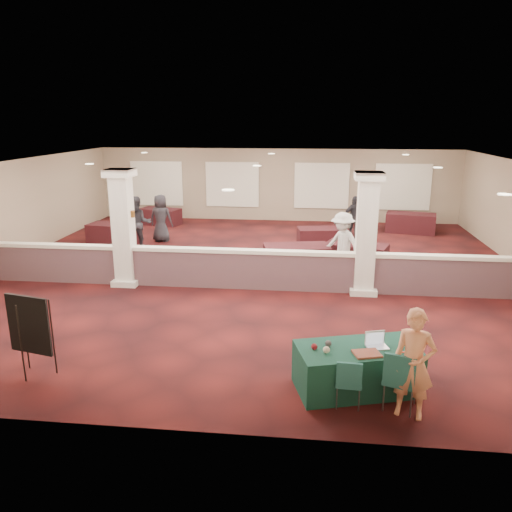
# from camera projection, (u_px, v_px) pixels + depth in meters

# --- Properties ---
(ground) EXTENTS (16.00, 16.00, 0.00)m
(ground) POSITION_uv_depth(u_px,v_px,m) (257.00, 272.00, 15.07)
(ground) COLOR #461211
(ground) RESTS_ON ground
(wall_back) EXTENTS (16.00, 0.04, 3.20)m
(wall_back) POSITION_uv_depth(u_px,v_px,m) (277.00, 185.00, 22.30)
(wall_back) COLOR gray
(wall_back) RESTS_ON ground
(wall_front) EXTENTS (16.00, 0.04, 3.20)m
(wall_front) POSITION_uv_depth(u_px,v_px,m) (195.00, 333.00, 6.98)
(wall_front) COLOR gray
(wall_front) RESTS_ON ground
(wall_left) EXTENTS (0.04, 16.00, 3.20)m
(wall_left) POSITION_uv_depth(u_px,v_px,m) (2.00, 215.00, 15.50)
(wall_left) COLOR gray
(wall_left) RESTS_ON ground
(ceiling) EXTENTS (16.00, 16.00, 0.02)m
(ceiling) POSITION_uv_depth(u_px,v_px,m) (257.00, 165.00, 14.21)
(ceiling) COLOR white
(ceiling) RESTS_ON wall_back
(partition_wall) EXTENTS (15.60, 0.28, 1.10)m
(partition_wall) POSITION_uv_depth(u_px,v_px,m) (251.00, 269.00, 13.48)
(partition_wall) COLOR #583B45
(partition_wall) RESTS_ON ground
(column_left) EXTENTS (0.72, 0.72, 3.20)m
(column_left) POSITION_uv_depth(u_px,v_px,m) (123.00, 227.00, 13.57)
(column_left) COLOR silver
(column_left) RESTS_ON ground
(column_right) EXTENTS (0.72, 0.72, 3.20)m
(column_right) POSITION_uv_depth(u_px,v_px,m) (366.00, 233.00, 12.87)
(column_right) COLOR silver
(column_right) RESTS_ON ground
(sconce_left) EXTENTS (0.12, 0.12, 0.18)m
(sconce_left) POSITION_uv_depth(u_px,v_px,m) (112.00, 214.00, 13.50)
(sconce_left) COLOR brown
(sconce_left) RESTS_ON column_left
(sconce_right) EXTENTS (0.12, 0.12, 0.18)m
(sconce_right) POSITION_uv_depth(u_px,v_px,m) (132.00, 214.00, 13.44)
(sconce_right) COLOR brown
(sconce_right) RESTS_ON column_left
(near_table) EXTENTS (2.22, 1.53, 0.78)m
(near_table) POSITION_uv_depth(u_px,v_px,m) (357.00, 368.00, 8.48)
(near_table) COLOR #0E3628
(near_table) RESTS_ON ground
(conf_chair_main) EXTENTS (0.65, 0.65, 1.02)m
(conf_chair_main) POSITION_uv_depth(u_px,v_px,m) (400.00, 376.00, 7.79)
(conf_chair_main) COLOR #1B4F45
(conf_chair_main) RESTS_ON ground
(conf_chair_side) EXTENTS (0.44, 0.45, 0.84)m
(conf_chair_side) POSITION_uv_depth(u_px,v_px,m) (349.00, 379.00, 7.92)
(conf_chair_side) COLOR #1B4F45
(conf_chair_side) RESTS_ON ground
(easel_board) EXTENTS (0.88, 0.51, 1.52)m
(easel_board) POSITION_uv_depth(u_px,v_px,m) (29.00, 326.00, 8.78)
(easel_board) COLOR black
(easel_board) RESTS_ON ground
(woman) EXTENTS (0.73, 0.59, 1.76)m
(woman) POSITION_uv_depth(u_px,v_px,m) (414.00, 364.00, 7.60)
(woman) COLOR #FFA06E
(woman) RESTS_ON ground
(far_table_front_left) EXTENTS (1.91, 1.15, 0.73)m
(far_table_front_left) POSITION_uv_depth(u_px,v_px,m) (114.00, 234.00, 18.45)
(far_table_front_left) COLOR black
(far_table_front_left) RESTS_ON ground
(far_table_front_center) EXTENTS (2.11, 1.36, 0.79)m
(far_table_front_center) POSITION_uv_depth(u_px,v_px,m) (296.00, 258.00, 15.12)
(far_table_front_center) COLOR black
(far_table_front_center) RESTS_ON ground
(far_table_front_right) EXTENTS (2.05, 1.49, 0.75)m
(far_table_front_right) POSITION_uv_depth(u_px,v_px,m) (356.00, 255.00, 15.50)
(far_table_front_right) COLOR black
(far_table_front_right) RESTS_ON ground
(far_table_back_left) EXTENTS (1.89, 1.29, 0.70)m
(far_table_back_left) POSITION_uv_depth(u_px,v_px,m) (160.00, 217.00, 21.73)
(far_table_back_left) COLOR black
(far_table_back_left) RESTS_ON ground
(far_table_back_center) EXTENTS (1.86, 1.16, 0.70)m
(far_table_back_center) POSITION_uv_depth(u_px,v_px,m) (322.00, 238.00, 17.88)
(far_table_back_center) COLOR black
(far_table_back_center) RESTS_ON ground
(far_table_back_right) EXTENTS (2.08, 1.35, 0.78)m
(far_table_back_right) POSITION_uv_depth(u_px,v_px,m) (410.00, 223.00, 20.23)
(far_table_back_right) COLOR black
(far_table_back_right) RESTS_ON ground
(attendee_a) EXTENTS (1.05, 0.81, 1.92)m
(attendee_a) POSITION_uv_depth(u_px,v_px,m) (138.00, 224.00, 17.22)
(attendee_a) COLOR black
(attendee_a) RESTS_ON ground
(attendee_b) EXTENTS (1.26, 1.22, 1.88)m
(attendee_b) POSITION_uv_depth(u_px,v_px,m) (342.00, 244.00, 14.55)
(attendee_b) COLOR #BABAB6
(attendee_b) RESTS_ON ground
(attendee_c) EXTENTS (1.08, 0.85, 1.66)m
(attendee_c) POSITION_uv_depth(u_px,v_px,m) (354.00, 218.00, 19.02)
(attendee_c) COLOR black
(attendee_c) RESTS_ON ground
(attendee_d) EXTENTS (0.92, 0.56, 1.77)m
(attendee_d) POSITION_uv_depth(u_px,v_px,m) (161.00, 218.00, 18.61)
(attendee_d) COLOR black
(attendee_d) RESTS_ON ground
(laptop_base) EXTENTS (0.40, 0.33, 0.02)m
(laptop_base) POSITION_uv_depth(u_px,v_px,m) (377.00, 347.00, 8.38)
(laptop_base) COLOR silver
(laptop_base) RESTS_ON near_table
(laptop_screen) EXTENTS (0.34, 0.11, 0.23)m
(laptop_screen) POSITION_uv_depth(u_px,v_px,m) (375.00, 337.00, 8.46)
(laptop_screen) COLOR silver
(laptop_screen) RESTS_ON near_table
(screen_glow) EXTENTS (0.31, 0.09, 0.20)m
(screen_glow) POSITION_uv_depth(u_px,v_px,m) (375.00, 338.00, 8.46)
(screen_glow) COLOR silver
(screen_glow) RESTS_ON near_table
(knitting) EXTENTS (0.50, 0.42, 0.03)m
(knitting) POSITION_uv_depth(u_px,v_px,m) (367.00, 354.00, 8.13)
(knitting) COLOR #C2411F
(knitting) RESTS_ON near_table
(yarn_cream) EXTENTS (0.12, 0.12, 0.12)m
(yarn_cream) POSITION_uv_depth(u_px,v_px,m) (326.00, 350.00, 8.17)
(yarn_cream) COLOR beige
(yarn_cream) RESTS_ON near_table
(yarn_red) EXTENTS (0.11, 0.11, 0.11)m
(yarn_red) POSITION_uv_depth(u_px,v_px,m) (314.00, 347.00, 8.29)
(yarn_red) COLOR maroon
(yarn_red) RESTS_ON near_table
(yarn_grey) EXTENTS (0.11, 0.11, 0.11)m
(yarn_grey) POSITION_uv_depth(u_px,v_px,m) (328.00, 343.00, 8.41)
(yarn_grey) COLOR #4B4B50
(yarn_grey) RESTS_ON near_table
(scissors) EXTENTS (0.13, 0.07, 0.01)m
(scissors) POSITION_uv_depth(u_px,v_px,m) (404.00, 352.00, 8.20)
(scissors) COLOR red
(scissors) RESTS_ON near_table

